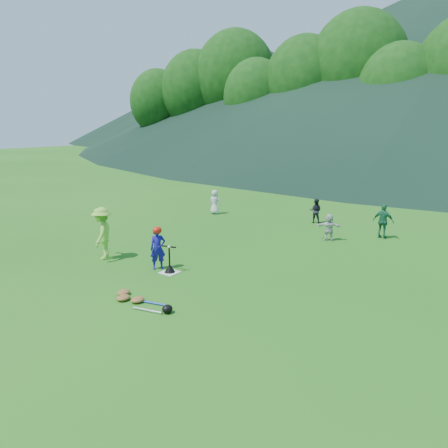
% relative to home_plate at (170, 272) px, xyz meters
% --- Properties ---
extents(ground, '(120.00, 120.00, 0.00)m').
position_rel_home_plate_xyz_m(ground, '(0.00, 0.00, -0.01)').
color(ground, '#1E5E15').
rests_on(ground, ground).
extents(home_plate, '(0.45, 0.45, 0.02)m').
position_rel_home_plate_xyz_m(home_plate, '(0.00, 0.00, 0.00)').
color(home_plate, silver).
rests_on(home_plate, ground).
extents(baseball, '(0.08, 0.08, 0.08)m').
position_rel_home_plate_xyz_m(baseball, '(0.00, 0.00, 0.73)').
color(baseball, white).
rests_on(baseball, batting_tee).
extents(batter_child, '(0.48, 0.52, 1.19)m').
position_rel_home_plate_xyz_m(batter_child, '(-0.48, 0.05, 0.59)').
color(batter_child, navy).
rests_on(batter_child, ground).
extents(adult_coach, '(1.07, 1.16, 1.57)m').
position_rel_home_plate_xyz_m(adult_coach, '(-2.48, -0.25, 0.78)').
color(adult_coach, '#85D03D').
rests_on(adult_coach, ground).
extents(fielder_a, '(0.59, 0.45, 1.08)m').
position_rel_home_plate_xyz_m(fielder_a, '(-3.81, 6.96, 0.53)').
color(fielder_a, silver).
rests_on(fielder_a, ground).
extents(fielder_b, '(0.56, 0.49, 1.00)m').
position_rel_home_plate_xyz_m(fielder_b, '(0.58, 8.00, 0.49)').
color(fielder_b, black).
rests_on(fielder_b, ground).
extents(fielder_c, '(0.73, 0.31, 1.23)m').
position_rel_home_plate_xyz_m(fielder_c, '(3.54, 7.15, 0.61)').
color(fielder_c, '#1E6643').
rests_on(fielder_c, ground).
extents(fielder_d, '(0.91, 0.64, 0.95)m').
position_rel_home_plate_xyz_m(fielder_d, '(2.13, 5.74, 0.47)').
color(fielder_d, silver).
rests_on(fielder_d, ground).
extents(batting_tee, '(0.30, 0.30, 0.68)m').
position_rel_home_plate_xyz_m(batting_tee, '(0.00, 0.00, 0.12)').
color(batting_tee, black).
rests_on(batting_tee, home_plate).
extents(batter_gear, '(0.73, 0.26, 0.55)m').
position_rel_home_plate_xyz_m(batter_gear, '(-0.46, 0.06, 1.07)').
color(batter_gear, '#B91A0C').
rests_on(batter_gear, ground).
extents(equipment_pile, '(1.80, 0.60, 0.19)m').
position_rel_home_plate_xyz_m(equipment_pile, '(0.80, -1.92, 0.06)').
color(equipment_pile, olive).
rests_on(equipment_pile, ground).
extents(outfield_fence, '(70.07, 0.08, 1.33)m').
position_rel_home_plate_xyz_m(outfield_fence, '(0.00, 28.00, 0.69)').
color(outfield_fence, gray).
rests_on(outfield_fence, ground).
extents(tree_line, '(70.04, 11.40, 14.82)m').
position_rel_home_plate_xyz_m(tree_line, '(0.20, 33.83, 8.20)').
color(tree_line, '#382314').
rests_on(tree_line, ground).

